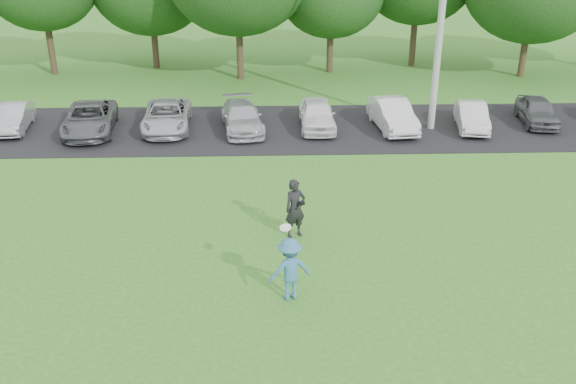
# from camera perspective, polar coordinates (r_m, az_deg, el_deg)

# --- Properties ---
(ground) EXTENTS (100.00, 100.00, 0.00)m
(ground) POSITION_cam_1_polar(r_m,az_deg,el_deg) (15.72, 0.43, -9.61)
(ground) COLOR #2F7120
(ground) RESTS_ON ground
(parking_lot) EXTENTS (32.00, 6.50, 0.03)m
(parking_lot) POSITION_cam_1_polar(r_m,az_deg,el_deg) (27.47, -0.65, 5.71)
(parking_lot) COLOR black
(parking_lot) RESTS_ON ground
(utility_pole) EXTENTS (0.28, 0.28, 9.48)m
(utility_pole) POSITION_cam_1_polar(r_m,az_deg,el_deg) (27.00, 13.49, 15.07)
(utility_pole) COLOR #A0A09B
(utility_pole) RESTS_ON ground
(frisbee_player) EXTENTS (1.17, 0.89, 2.02)m
(frisbee_player) POSITION_cam_1_polar(r_m,az_deg,el_deg) (15.38, 0.16, -6.87)
(frisbee_player) COLOR teal
(frisbee_player) RESTS_ON ground
(camera_bystander) EXTENTS (0.75, 0.65, 1.74)m
(camera_bystander) POSITION_cam_1_polar(r_m,az_deg,el_deg) (18.17, 0.64, -1.48)
(camera_bystander) COLOR black
(camera_bystander) RESTS_ON ground
(parked_cars) EXTENTS (30.29, 4.64, 1.24)m
(parked_cars) POSITION_cam_1_polar(r_m,az_deg,el_deg) (27.14, -2.67, 6.76)
(parked_cars) COLOR silver
(parked_cars) RESTS_ON parking_lot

